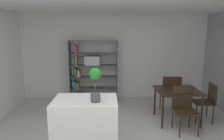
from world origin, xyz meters
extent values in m
cube|color=silver|center=(0.00, 3.17, 1.28)|extent=(6.31, 0.06, 2.57)
cube|color=white|center=(-0.29, 0.26, 0.46)|extent=(1.07, 0.73, 0.92)
cylinder|color=#4C4C51|center=(-0.11, 0.14, 0.99)|extent=(0.16, 0.16, 0.14)
cylinder|color=#476633|center=(-0.11, 0.14, 1.18)|extent=(0.01, 0.01, 0.25)
sphere|color=#218127|center=(-0.11, 0.14, 1.38)|extent=(0.19, 0.19, 0.19)
cube|color=#4C4C51|center=(-1.03, 2.88, 0.90)|extent=(0.02, 0.35, 1.80)
cube|color=#4C4C51|center=(0.36, 2.88, 0.90)|extent=(0.02, 0.35, 1.80)
cube|color=#4C4C51|center=(-0.34, 2.88, 1.79)|extent=(1.41, 0.35, 0.02)
cube|color=#4C4C51|center=(-0.34, 2.88, 0.01)|extent=(1.41, 0.35, 0.02)
cube|color=#4C4C51|center=(-0.34, 2.88, 0.37)|extent=(1.37, 0.35, 0.02)
cube|color=#4C4C51|center=(-0.34, 2.88, 0.73)|extent=(1.37, 0.35, 0.02)
cube|color=#4C4C51|center=(-0.34, 2.88, 1.08)|extent=(1.37, 0.35, 0.02)
cube|color=#4C4C51|center=(-0.34, 2.88, 1.43)|extent=(1.37, 0.35, 0.02)
cube|color=#338E4C|center=(-0.84, 2.88, 0.13)|extent=(0.04, 0.29, 0.22)
cube|color=gold|center=(-0.77, 2.88, 0.10)|extent=(0.05, 0.29, 0.16)
cube|color=#8E4793|center=(-0.69, 2.88, 0.11)|extent=(0.06, 0.29, 0.18)
cube|color=#2D6BAD|center=(-0.92, 2.88, 0.51)|extent=(0.04, 0.29, 0.25)
cube|color=#2D6BAD|center=(-0.87, 2.88, 0.47)|extent=(0.04, 0.29, 0.17)
cube|color=orange|center=(-0.82, 2.88, 0.47)|extent=(0.04, 0.29, 0.17)
cube|color=#338E4C|center=(-0.86, 2.88, 0.86)|extent=(0.05, 0.29, 0.24)
cube|color=silver|center=(-0.78, 2.88, 0.84)|extent=(0.04, 0.29, 0.20)
cube|color=orange|center=(-0.73, 2.88, 0.82)|extent=(0.03, 0.29, 0.16)
cube|color=#2D6BAD|center=(-0.90, 2.88, 1.19)|extent=(0.04, 0.29, 0.21)
cube|color=orange|center=(-0.83, 2.88, 1.21)|extent=(0.04, 0.29, 0.24)
cube|color=#8E4793|center=(-0.87, 2.88, 1.56)|extent=(0.04, 0.29, 0.23)
cube|color=red|center=(-0.82, 2.88, 1.54)|extent=(0.04, 0.29, 0.20)
cube|color=#B7BABC|center=(-0.37, 2.88, 1.22)|extent=(0.44, 0.31, 0.26)
cube|color=black|center=(1.66, 1.36, 0.74)|extent=(0.96, 0.84, 0.03)
cylinder|color=black|center=(1.25, 1.00, 0.36)|extent=(0.04, 0.04, 0.72)
cylinder|color=black|center=(2.08, 1.00, 0.36)|extent=(0.04, 0.04, 0.72)
cylinder|color=black|center=(1.25, 1.72, 0.36)|extent=(0.04, 0.04, 0.72)
cylinder|color=black|center=(2.08, 1.72, 0.36)|extent=(0.04, 0.04, 0.72)
cube|color=black|center=(1.66, 0.82, 0.45)|extent=(0.46, 0.47, 0.03)
cube|color=black|center=(1.65, 1.03, 0.70)|extent=(0.44, 0.06, 0.47)
cylinder|color=black|center=(1.49, 0.62, 0.22)|extent=(0.03, 0.03, 0.44)
cylinder|color=black|center=(1.86, 0.64, 0.22)|extent=(0.03, 0.03, 0.44)
cylinder|color=black|center=(1.47, 1.00, 0.22)|extent=(0.03, 0.03, 0.44)
cylinder|color=black|center=(1.84, 1.02, 0.22)|extent=(0.03, 0.03, 0.44)
cube|color=black|center=(1.66, 1.90, 0.48)|extent=(0.50, 0.51, 0.03)
cube|color=black|center=(1.64, 1.69, 0.74)|extent=(0.45, 0.08, 0.49)
cylinder|color=black|center=(1.88, 2.08, 0.23)|extent=(0.03, 0.03, 0.47)
cylinder|color=black|center=(1.49, 2.12, 0.23)|extent=(0.03, 0.03, 0.47)
cylinder|color=black|center=(1.84, 1.68, 0.23)|extent=(0.03, 0.03, 0.47)
cylinder|color=black|center=(1.45, 1.72, 0.23)|extent=(0.03, 0.03, 0.47)
cube|color=black|center=(2.26, 1.36, 0.45)|extent=(0.47, 0.45, 0.03)
cube|color=black|center=(2.46, 1.34, 0.68)|extent=(0.07, 0.42, 0.43)
cylinder|color=black|center=(2.10, 1.55, 0.22)|extent=(0.03, 0.03, 0.44)
cylinder|color=black|center=(2.06, 1.20, 0.22)|extent=(0.03, 0.03, 0.44)
cylinder|color=black|center=(2.46, 1.52, 0.22)|extent=(0.03, 0.03, 0.44)
cylinder|color=black|center=(2.43, 1.17, 0.22)|extent=(0.03, 0.03, 0.44)
camera|label=1|loc=(0.10, -2.94, 2.01)|focal=31.86mm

